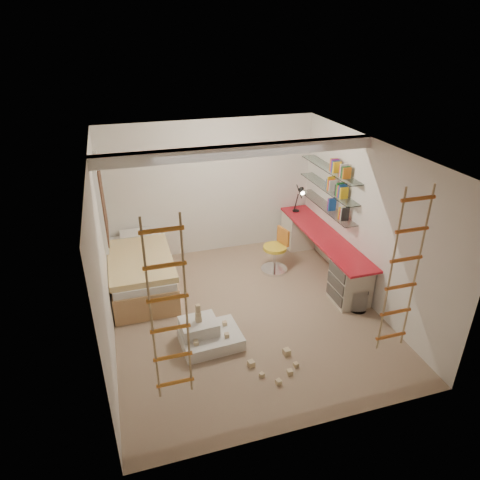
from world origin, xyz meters
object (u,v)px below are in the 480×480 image
object	(u,v)px
swivel_chair	(276,256)
play_platform	(207,335)
bed	(141,271)
desk	(322,251)

from	to	relation	value
swivel_chair	play_platform	size ratio (longest dim) A/B	0.94
swivel_chair	bed	bearing A→B (deg)	177.17
desk	play_platform	world-z (taller)	desk
desk	bed	distance (m)	3.22
desk	swivel_chair	xyz separation A→B (m)	(-0.79, 0.25, -0.10)
bed	desk	bearing A→B (deg)	-6.49
desk	swivel_chair	distance (m)	0.84
desk	bed	size ratio (longest dim) A/B	1.40
desk	bed	bearing A→B (deg)	173.51
desk	play_platform	bearing A→B (deg)	-150.52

